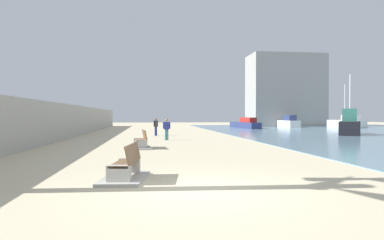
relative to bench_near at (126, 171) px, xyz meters
The scene contains 11 objects.
ground_plane 16.52m from the bench_near, 84.16° to the left, with size 120.00×120.00×0.00m, color beige.
seawall 17.47m from the bench_near, 109.50° to the left, with size 0.80×64.00×2.61m, color #ADAAA3.
bench_near is the anchor object (origin of this frame).
bench_far 8.88m from the bench_near, 88.78° to the left, with size 1.32×2.20×0.98m.
person_walking 14.81m from the bench_near, 82.74° to the left, with size 0.52×0.23×1.52m.
person_standing 20.06m from the bench_near, 86.54° to the left, with size 0.40×0.40×1.56m.
boat_mid_bay 26.58m from the bench_near, 45.71° to the left, with size 4.33×5.39×5.48m.
boat_nearest 38.37m from the bench_near, 68.99° to the left, with size 2.36×7.89×1.45m.
boat_outer 46.04m from the bench_near, 51.28° to the left, with size 3.20×5.87×6.21m.
boat_far_left 43.83m from the bench_near, 61.44° to the left, with size 2.13×7.53×1.75m.
harbor_building 50.39m from the bench_near, 62.56° to the left, with size 12.00×6.00×11.74m, color #9E9E99.
Camera 1 is at (-1.04, -7.76, 1.74)m, focal length 31.65 mm.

